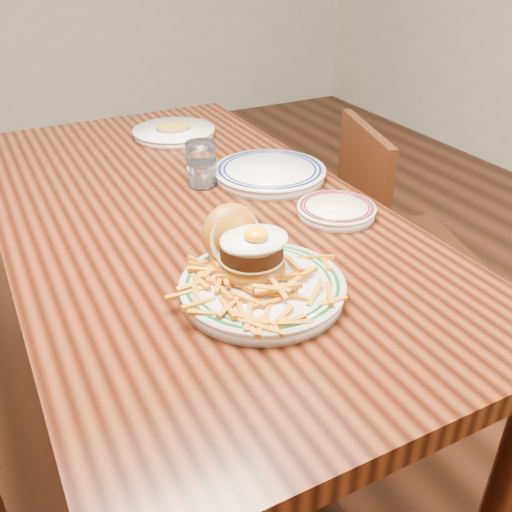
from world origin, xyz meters
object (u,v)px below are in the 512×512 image
main_plate (257,273)px  side_plate (336,210)px  table (190,240)px  chair_right (388,238)px

main_plate → side_plate: (0.31, 0.19, -0.02)m
table → side_plate: bearing=-34.4°
main_plate → side_plate: 0.36m
table → main_plate: (-0.02, -0.39, 0.13)m
chair_right → main_plate: (-0.74, -0.48, 0.35)m
chair_right → main_plate: main_plate is taller
table → side_plate: 0.37m
side_plate → main_plate: bearing=-152.7°
table → side_plate: side_plate is taller
main_plate → chair_right: bearing=28.0°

